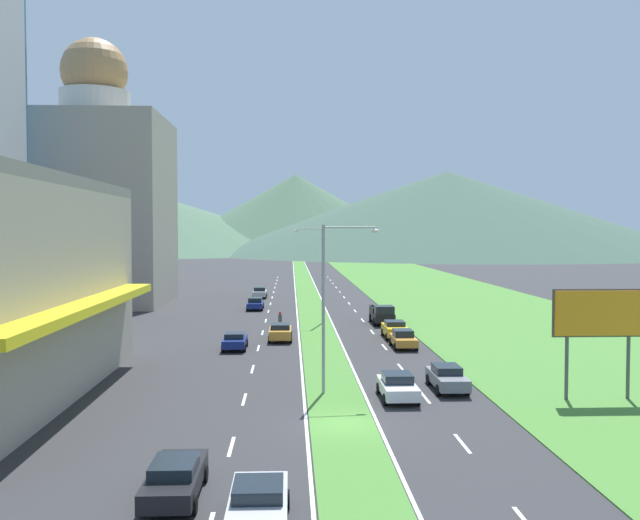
{
  "coord_description": "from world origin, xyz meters",
  "views": [
    {
      "loc": [
        -2.5,
        -32.99,
        9.42
      ],
      "look_at": [
        1.09,
        50.68,
        5.89
      ],
      "focal_mm": 38.77,
      "sensor_mm": 36.0,
      "label": 1
    }
  ],
  "objects_px": {
    "billboard_roadside": "(599,318)",
    "car_2": "(403,339)",
    "street_lamp_near": "(330,297)",
    "car_8": "(258,502)",
    "car_4": "(175,477)",
    "car_6": "(447,377)",
    "street_lamp_mid": "(319,269)",
    "car_1": "(398,386)",
    "car_9": "(395,329)",
    "motorcycle_rider": "(280,323)",
    "car_5": "(235,341)",
    "car_7": "(280,332)",
    "car_3": "(260,292)",
    "pickup_truck_0": "(382,314)",
    "car_0": "(255,303)"
  },
  "relations": [
    {
      "from": "billboard_roadside",
      "to": "car_1",
      "type": "height_order",
      "value": "billboard_roadside"
    },
    {
      "from": "car_8",
      "to": "car_9",
      "type": "relative_size",
      "value": 0.92
    },
    {
      "from": "street_lamp_mid",
      "to": "billboard_roadside",
      "type": "height_order",
      "value": "street_lamp_mid"
    },
    {
      "from": "car_0",
      "to": "car_9",
      "type": "relative_size",
      "value": 1.06
    },
    {
      "from": "street_lamp_near",
      "to": "car_6",
      "type": "bearing_deg",
      "value": 5.38
    },
    {
      "from": "street_lamp_mid",
      "to": "car_8",
      "type": "distance_m",
      "value": 48.2
    },
    {
      "from": "car_4",
      "to": "car_5",
      "type": "relative_size",
      "value": 1.14
    },
    {
      "from": "car_9",
      "to": "pickup_truck_0",
      "type": "distance_m",
      "value": 9.01
    },
    {
      "from": "billboard_roadside",
      "to": "car_5",
      "type": "height_order",
      "value": "billboard_roadside"
    },
    {
      "from": "billboard_roadside",
      "to": "car_5",
      "type": "bearing_deg",
      "value": 140.92
    },
    {
      "from": "car_0",
      "to": "car_9",
      "type": "height_order",
      "value": "car_9"
    },
    {
      "from": "car_3",
      "to": "car_8",
      "type": "xyz_separation_m",
      "value": [
        3.28,
        -75.22,
        -0.03
      ]
    },
    {
      "from": "street_lamp_mid",
      "to": "billboard_roadside",
      "type": "relative_size",
      "value": 1.57
    },
    {
      "from": "car_4",
      "to": "car_7",
      "type": "xyz_separation_m",
      "value": [
        3.21,
        34.75,
        0.04
      ]
    },
    {
      "from": "street_lamp_mid",
      "to": "car_2",
      "type": "distance_m",
      "value": 16.6
    },
    {
      "from": "car_5",
      "to": "car_6",
      "type": "distance_m",
      "value": 20.0
    },
    {
      "from": "car_5",
      "to": "car_6",
      "type": "xyz_separation_m",
      "value": [
        13.7,
        -14.57,
        0.04
      ]
    },
    {
      "from": "billboard_roadside",
      "to": "car_2",
      "type": "bearing_deg",
      "value": 114.41
    },
    {
      "from": "street_lamp_near",
      "to": "car_0",
      "type": "relative_size",
      "value": 2.06
    },
    {
      "from": "car_4",
      "to": "car_0",
      "type": "bearing_deg",
      "value": 0.13
    },
    {
      "from": "billboard_roadside",
      "to": "car_8",
      "type": "relative_size",
      "value": 1.51
    },
    {
      "from": "car_0",
      "to": "car_7",
      "type": "distance_m",
      "value": 23.84
    },
    {
      "from": "street_lamp_near",
      "to": "pickup_truck_0",
      "type": "xyz_separation_m",
      "value": [
        7.0,
        29.48,
        -4.66
      ]
    },
    {
      "from": "car_2",
      "to": "car_6",
      "type": "distance_m",
      "value": 14.71
    },
    {
      "from": "car_0",
      "to": "pickup_truck_0",
      "type": "distance_m",
      "value": 19.09
    },
    {
      "from": "car_4",
      "to": "car_6",
      "type": "xyz_separation_m",
      "value": [
        13.36,
        16.03,
        0.01
      ]
    },
    {
      "from": "street_lamp_mid",
      "to": "car_4",
      "type": "height_order",
      "value": "street_lamp_mid"
    },
    {
      "from": "street_lamp_mid",
      "to": "car_5",
      "type": "xyz_separation_m",
      "value": [
        -7.36,
        -14.77,
        -4.91
      ]
    },
    {
      "from": "street_lamp_near",
      "to": "car_2",
      "type": "height_order",
      "value": "street_lamp_near"
    },
    {
      "from": "billboard_roadside",
      "to": "car_4",
      "type": "height_order",
      "value": "billboard_roadside"
    },
    {
      "from": "car_5",
      "to": "pickup_truck_0",
      "type": "height_order",
      "value": "pickup_truck_0"
    },
    {
      "from": "car_5",
      "to": "motorcycle_rider",
      "type": "xyz_separation_m",
      "value": [
        3.44,
        10.24,
        0.04
      ]
    },
    {
      "from": "car_6",
      "to": "car_7",
      "type": "distance_m",
      "value": 21.3
    },
    {
      "from": "pickup_truck_0",
      "to": "motorcycle_rider",
      "type": "height_order",
      "value": "pickup_truck_0"
    },
    {
      "from": "car_5",
      "to": "car_6",
      "type": "height_order",
      "value": "car_6"
    },
    {
      "from": "car_4",
      "to": "car_8",
      "type": "bearing_deg",
      "value": -128.43
    },
    {
      "from": "billboard_roadside",
      "to": "car_5",
      "type": "distance_m",
      "value": 27.96
    },
    {
      "from": "street_lamp_near",
      "to": "car_5",
      "type": "relative_size",
      "value": 2.34
    },
    {
      "from": "car_4",
      "to": "car_7",
      "type": "relative_size",
      "value": 1.12
    },
    {
      "from": "street_lamp_near",
      "to": "car_8",
      "type": "xyz_separation_m",
      "value": [
        -3.3,
        -17.79,
        -4.89
      ]
    },
    {
      "from": "car_0",
      "to": "car_8",
      "type": "bearing_deg",
      "value": -177.0
    },
    {
      "from": "car_1",
      "to": "car_9",
      "type": "height_order",
      "value": "car_9"
    },
    {
      "from": "car_8",
      "to": "car_6",
      "type": "bearing_deg",
      "value": -29.2
    },
    {
      "from": "car_3",
      "to": "pickup_truck_0",
      "type": "height_order",
      "value": "pickup_truck_0"
    },
    {
      "from": "billboard_roadside",
      "to": "car_6",
      "type": "bearing_deg",
      "value": 159.67
    },
    {
      "from": "car_9",
      "to": "motorcycle_rider",
      "type": "bearing_deg",
      "value": -116.15
    },
    {
      "from": "car_6",
      "to": "car_8",
      "type": "distance_m",
      "value": 21.14
    },
    {
      "from": "street_lamp_mid",
      "to": "car_5",
      "type": "height_order",
      "value": "street_lamp_mid"
    },
    {
      "from": "car_7",
      "to": "car_9",
      "type": "bearing_deg",
      "value": -83.79
    },
    {
      "from": "street_lamp_near",
      "to": "car_7",
      "type": "height_order",
      "value": "street_lamp_near"
    }
  ]
}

